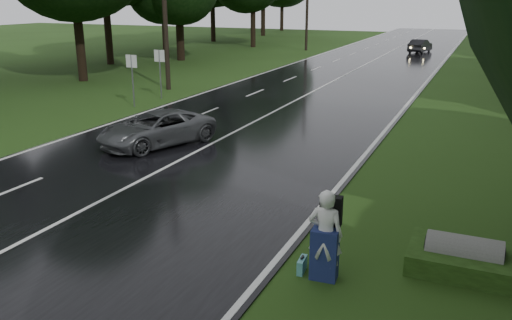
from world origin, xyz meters
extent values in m
plane|color=#234213|center=(0.00, 0.00, 0.00)|extent=(160.00, 160.00, 0.00)
cube|color=black|center=(0.00, 20.00, 0.02)|extent=(12.00, 140.00, 0.04)
cube|color=silver|center=(0.00, 20.00, 0.04)|extent=(0.12, 140.00, 0.01)
imported|color=#474A4C|center=(-1.85, 8.02, 0.68)|extent=(3.72, 5.09, 1.29)
imported|color=black|center=(2.87, 48.16, 0.70)|extent=(2.04, 4.16, 1.31)
imported|color=silver|center=(6.95, 0.90, 0.97)|extent=(0.74, 0.51, 1.94)
cube|color=navy|center=(6.95, 0.90, 0.54)|extent=(0.57, 0.40, 1.09)
cube|color=black|center=(6.97, 1.19, 1.40)|extent=(0.45, 0.26, 0.62)
cube|color=teal|center=(6.46, 0.97, 0.16)|extent=(0.16, 0.45, 0.31)
cylinder|color=slate|center=(9.53, 2.44, 0.00)|extent=(1.53, 0.76, 0.76)
camera|label=1|loc=(9.57, -8.52, 5.56)|focal=37.16mm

